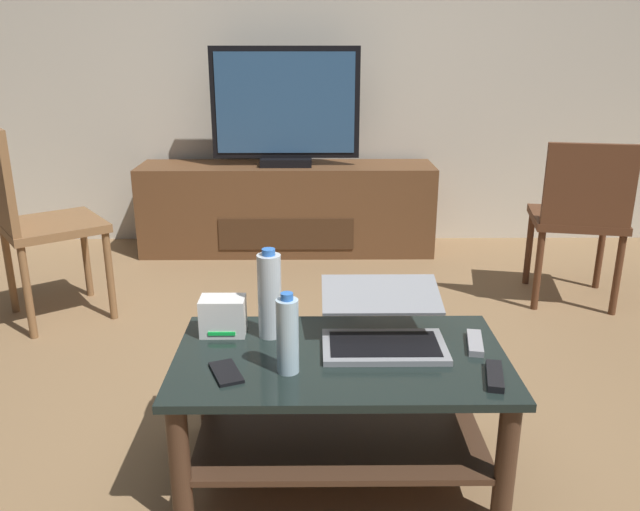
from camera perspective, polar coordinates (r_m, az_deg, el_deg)
The scene contains 14 objects.
ground_plane at distance 2.31m, azimuth -0.91°, elevation -16.27°, with size 7.68×7.68×0.00m, color olive.
back_wall at distance 4.39m, azimuth -0.81°, elevation 19.52°, with size 6.40×0.12×2.80m, color beige.
coffee_table at distance 2.03m, azimuth 1.80°, elevation -12.11°, with size 1.00×0.57×0.42m.
media_cabinet at distance 4.20m, azimuth -2.92°, elevation 4.21°, with size 1.88×0.42×0.57m.
television at distance 4.07m, azimuth -3.08°, elevation 12.82°, with size 0.92×0.20×0.72m.
dining_chair at distance 3.51m, azimuth 22.07°, elevation 3.50°, with size 0.52×0.52×0.86m.
side_chair at distance 3.34m, azimuth -24.17°, elevation 3.39°, with size 0.61×0.61×0.96m.
laptop at distance 2.03m, azimuth 5.59°, elevation -6.14°, with size 0.38×0.36×0.16m.
router_box at distance 2.10m, azimuth -8.59°, elevation -5.31°, with size 0.14×0.10×0.12m.
water_bottle_near at distance 1.83m, azimuth -2.89°, elevation -7.07°, with size 0.06×0.06×0.24m.
water_bottle_far at distance 2.04m, azimuth -4.49°, elevation -3.52°, with size 0.08×0.08×0.29m.
cell_phone at distance 1.88m, azimuth -8.33°, elevation -10.23°, with size 0.07×0.14×0.01m, color black.
tv_remote at distance 1.89m, azimuth 15.23°, elevation -10.26°, with size 0.04×0.16×0.02m, color black.
soundbar_remote at distance 2.07m, azimuth 13.58°, elevation -7.53°, with size 0.04×0.16×0.02m, color #99999E.
Camera 1 is at (0.02, -1.90, 1.32)m, focal length 36.09 mm.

